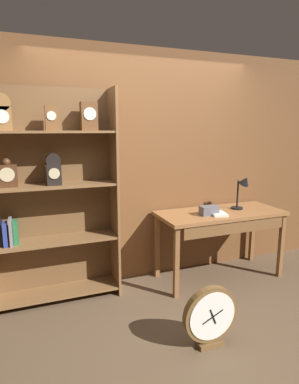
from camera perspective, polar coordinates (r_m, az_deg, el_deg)
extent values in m
plane|color=brown|center=(3.05, 8.75, -23.70)|extent=(10.00, 10.00, 0.00)
cube|color=brown|center=(3.70, -0.56, 4.34)|extent=(4.80, 0.05, 2.60)
cube|color=brown|center=(3.37, -6.25, -0.40)|extent=(0.03, 0.34, 2.13)
cube|color=brown|center=(3.44, -16.74, -0.60)|extent=(1.23, 0.01, 2.13)
cube|color=brown|center=(3.61, -15.62, -16.57)|extent=(1.18, 0.32, 0.02)
cube|color=brown|center=(3.39, -16.11, -8.22)|extent=(1.18, 0.32, 0.02)
cube|color=brown|center=(3.25, -16.63, 1.06)|extent=(1.18, 0.32, 0.02)
cube|color=brown|center=(3.21, -17.15, 10.11)|extent=(1.18, 0.32, 0.02)
cube|color=olive|center=(3.20, -24.54, 11.69)|extent=(0.16, 0.09, 0.21)
cylinder|color=olive|center=(3.20, -24.75, 14.19)|extent=(0.16, 0.09, 0.16)
cylinder|color=white|center=(3.15, -24.61, 12.02)|extent=(0.12, 0.01, 0.12)
cube|color=#472816|center=(3.24, -23.79, 2.61)|extent=(0.17, 0.08, 0.21)
sphere|color=#472816|center=(3.22, -23.97, 4.81)|extent=(0.07, 0.07, 0.07)
cylinder|color=#C6B78C|center=(3.19, -23.85, 2.80)|extent=(0.13, 0.01, 0.13)
cube|color=brown|center=(3.19, -16.96, 12.40)|extent=(0.11, 0.07, 0.23)
cylinder|color=silver|center=(3.15, -16.93, 12.76)|extent=(0.08, 0.01, 0.08)
cube|color=black|center=(3.21, -16.54, 2.99)|extent=(0.13, 0.11, 0.20)
cylinder|color=black|center=(3.20, -16.67, 5.40)|extent=(0.13, 0.11, 0.13)
cylinder|color=#C6B78C|center=(3.15, -16.47, 3.15)|extent=(0.10, 0.01, 0.10)
cube|color=brown|center=(3.28, -10.65, 12.99)|extent=(0.16, 0.11, 0.27)
cylinder|color=silver|center=(3.22, -10.47, 13.42)|extent=(0.12, 0.01, 0.12)
cube|color=black|center=(3.37, -24.81, -6.55)|extent=(0.04, 0.12, 0.25)
cube|color=navy|center=(3.33, -24.12, -6.83)|extent=(0.04, 0.13, 0.23)
cube|color=slate|center=(3.32, -23.27, -6.48)|extent=(0.03, 0.13, 0.27)
cube|color=#236638|center=(3.36, -22.55, -6.55)|extent=(0.04, 0.13, 0.23)
cube|color=brown|center=(3.82, 12.42, -3.67)|extent=(1.47, 0.62, 0.04)
cube|color=brown|center=(3.41, 4.76, -12.38)|extent=(0.05, 0.05, 0.76)
cube|color=brown|center=(4.15, 22.20, -8.81)|extent=(0.05, 0.05, 0.76)
cube|color=brown|center=(3.85, 1.34, -9.52)|extent=(0.05, 0.05, 0.76)
cube|color=brown|center=(4.52, 17.67, -6.88)|extent=(0.05, 0.05, 0.76)
cube|color=brown|center=(3.61, 14.91, -6.12)|extent=(1.25, 0.03, 0.12)
cylinder|color=black|center=(3.98, 15.16, -2.74)|extent=(0.14, 0.14, 0.02)
cylinder|color=black|center=(3.95, 15.29, -0.34)|extent=(0.02, 0.02, 0.32)
cone|color=black|center=(3.92, 16.55, 1.89)|extent=(0.15, 0.17, 0.14)
cube|color=#595960|center=(3.63, 10.45, -3.22)|extent=(0.20, 0.11, 0.10)
cube|color=silver|center=(3.66, 12.03, -3.76)|extent=(0.20, 0.25, 0.02)
cube|color=brown|center=(2.95, 10.50, -24.70)|extent=(0.21, 0.11, 0.04)
cylinder|color=brown|center=(2.81, 10.70, -20.44)|extent=(0.47, 0.06, 0.47)
cylinder|color=white|center=(2.78, 11.09, -20.76)|extent=(0.41, 0.01, 0.41)
cube|color=black|center=(2.78, 11.14, -20.80)|extent=(0.06, 0.01, 0.14)
cube|color=black|center=(2.78, 11.15, -20.81)|extent=(0.18, 0.01, 0.09)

